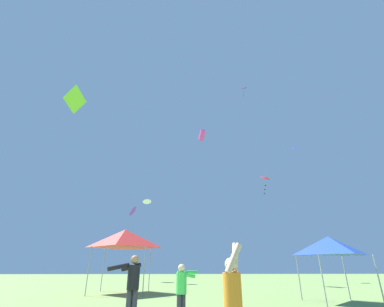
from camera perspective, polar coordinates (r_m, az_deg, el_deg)
person_flyer_orange at (r=5.44m, az=8.69°, el=-27.71°), size 0.42×0.66×1.96m
person_watcher_green at (r=9.07m, az=-2.07°, el=-26.38°), size 0.70×0.69×1.58m
person_companion_black at (r=9.19m, az=-12.56°, el=-24.94°), size 0.96×0.78×1.84m
canopy_tent_red at (r=19.21m, az=-14.05°, el=-17.03°), size 3.56×3.56×3.81m
canopy_tent_blue at (r=15.19m, az=27.06°, el=-16.98°), size 2.68×2.68×2.87m
kite_blue_delta at (r=36.80m, az=20.84°, el=1.04°), size 0.75×0.72×0.38m
kite_purple_diamond at (r=44.59m, az=10.94°, el=13.32°), size 1.11×1.14×1.95m
kite_purple_delta at (r=35.07m, az=-12.49°, el=-11.74°), size 0.96×1.43×1.24m
kite_magenta_box at (r=33.70m, az=2.10°, el=3.92°), size 0.81×1.46×1.21m
kite_white_delta at (r=31.83m, az=-9.49°, el=-10.02°), size 1.20×1.19×1.83m
kite_lime_diamond at (r=19.63m, az=-23.50°, el=10.37°), size 1.37×1.52×0.99m
kite_red_delta at (r=37.03m, az=15.24°, el=-5.02°), size 1.69×1.60×2.72m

